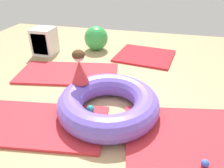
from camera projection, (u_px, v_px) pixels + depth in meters
The scene contains 11 objects.
ground_plane at pixel (105, 115), 2.83m from camera, with size 8.00×8.00×0.00m, color tan.
gym_mat_center_rear at pixel (193, 143), 2.37m from camera, with size 1.49×1.24×0.04m, color red.
gym_mat_far_right at pixel (68, 73), 3.85m from camera, with size 1.74×0.88×0.04m, color red.
gym_mat_far_left at pixel (32, 123), 2.65m from camera, with size 1.83×0.84×0.04m, color red.
gym_mat_near_left at pixel (145, 56), 4.56m from camera, with size 1.15×1.04×0.04m, color red.
inflatable_cushion at pixel (108, 104), 2.77m from camera, with size 1.32×1.32×0.33m, color #7056D1.
child_in_red at pixel (79, 67), 2.83m from camera, with size 0.30×0.30×0.46m.
play_ball_blue at pixel (205, 163), 2.06m from camera, with size 0.08×0.08×0.08m, color blue.
play_ball_teal at pixel (90, 109), 2.80m from camera, with size 0.10×0.10×0.10m, color teal.
exercise_ball_large at pixel (96, 38), 4.82m from camera, with size 0.53×0.53×0.53m, color green.
storage_cube at pixel (44, 42), 4.57m from camera, with size 0.44×0.44×0.56m.
Camera 1 is at (0.62, -2.16, 1.76)m, focal length 34.35 mm.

